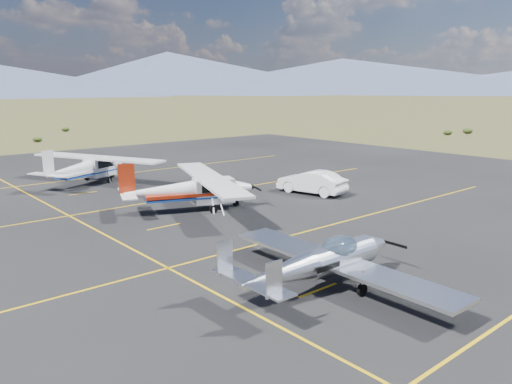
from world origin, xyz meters
name	(u,v)px	position (x,y,z in m)	size (l,w,h in m)	color
ground	(306,250)	(0.00, 0.00, 0.00)	(1600.00, 1600.00, 0.00)	#383D1C
apron	(216,219)	(0.00, 7.00, 0.00)	(72.00, 72.00, 0.02)	black
aircraft_low_wing	(324,261)	(-2.71, -3.50, 1.05)	(7.22, 10.10, 2.21)	silver
aircraft_cessna	(190,189)	(0.03, 9.54, 1.33)	(8.36, 11.61, 3.00)	silver
aircraft_plain	(87,167)	(-1.40, 21.57, 1.32)	(8.59, 11.27, 2.97)	silver
sedan	(312,182)	(9.03, 8.23, 0.81)	(1.69, 4.84, 1.60)	white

